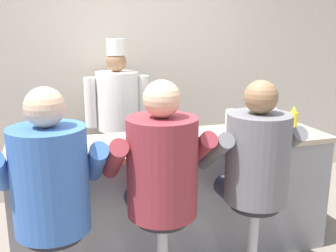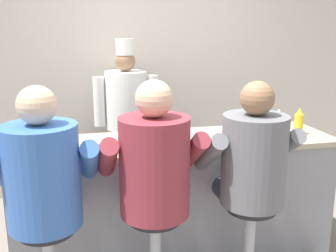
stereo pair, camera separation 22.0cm
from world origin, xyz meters
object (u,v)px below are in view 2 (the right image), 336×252
Objects in this scene: diner_seated_maroon at (153,171)px; diner_seated_grey at (251,165)px; cereal_bowl at (126,138)px; cook_in_whites_near at (127,114)px; mustard_bottle_yellow at (299,122)px; diner_seated_blue at (44,181)px; water_pitcher_clear at (236,122)px; hot_sauce_bottle_orange at (246,132)px; breakfast_plate at (54,153)px; ketchup_bottle_red at (278,126)px; coffee_mug_white at (96,149)px.

diner_seated_grey is at bearing -0.13° from diner_seated_maroon.
cereal_bowl is 1.12m from cook_in_whites_near.
diner_seated_blue is at bearing -165.78° from mustard_bottle_yellow.
diner_seated_maroon is (-0.81, -0.64, -0.12)m from water_pitcher_clear.
diner_seated_grey reaches higher than hot_sauce_bottle_orange.
diner_seated_grey reaches higher than breakfast_plate.
ketchup_bottle_red reaches higher than water_pitcher_clear.
cereal_bowl is at bearing 175.57° from mustard_bottle_yellow.
ketchup_bottle_red is at bearing -11.42° from cereal_bowl.
diner_seated_blue reaches higher than ketchup_bottle_red.
hot_sauce_bottle_orange reaches higher than coffee_mug_white.
water_pitcher_clear is at bearing 38.18° from diner_seated_maroon.
diner_seated_grey reaches higher than cereal_bowl.
mustard_bottle_yellow is at bearing 20.89° from diner_seated_maroon.
ketchup_bottle_red is at bearing -154.09° from mustard_bottle_yellow.
ketchup_bottle_red is 0.14× the size of cook_in_whites_near.
cereal_bowl is at bearing 46.97° from diner_seated_blue.
cook_in_whites_near is (0.05, 1.71, -0.00)m from diner_seated_maroon.
cook_in_whites_near is at bearing 63.73° from breakfast_plate.
water_pitcher_clear is 1.27× the size of coffee_mug_white.
cereal_bowl is 0.82m from diner_seated_blue.
mustard_bottle_yellow is at bearing 25.91° from ketchup_bottle_red.
cook_in_whites_near is at bearing 120.92° from hot_sauce_bottle_orange.
diner_seated_maroon reaches higher than diner_seated_blue.
coffee_mug_white is (-1.62, -0.18, -0.05)m from mustard_bottle_yellow.
diner_seated_blue is at bearing -179.95° from diner_seated_maroon.
cook_in_whites_near is at bearing 135.47° from mustard_bottle_yellow.
coffee_mug_white is at bearing -128.82° from cereal_bowl.
ketchup_bottle_red is 1.11m from diner_seated_maroon.
breakfast_plate is 0.16× the size of diner_seated_blue.
diner_seated_grey is (-0.38, -0.37, -0.15)m from ketchup_bottle_red.
hot_sauce_bottle_orange is at bearing -59.08° from cook_in_whites_near.
breakfast_plate is at bearing -176.51° from mustard_bottle_yellow.
diner_seated_blue is 1.01× the size of diner_seated_grey.
diner_seated_maroon is 1.71m from cook_in_whites_near.
cereal_bowl is (-1.38, 0.11, -0.07)m from mustard_bottle_yellow.
cook_in_whites_near is (0.66, 1.33, -0.04)m from breakfast_plate.
water_pitcher_clear is 1.12× the size of cereal_bowl.
diner_seated_grey is at bearing -16.66° from breakfast_plate.
diner_seated_blue is (-1.94, -0.49, -0.13)m from mustard_bottle_yellow.
mustard_bottle_yellow is (0.25, 0.12, -0.01)m from ketchup_bottle_red.
cook_in_whites_near reaches higher than diner_seated_blue.
coffee_mug_white is (0.28, -0.07, 0.03)m from breakfast_plate.
hot_sauce_bottle_orange is at bearing -173.64° from mustard_bottle_yellow.
coffee_mug_white is at bearing -14.12° from breakfast_plate.
cereal_bowl is 0.11× the size of diner_seated_maroon.
diner_seated_blue reaches higher than mustard_bottle_yellow.
ketchup_bottle_red is 0.35m from water_pitcher_clear.
ketchup_bottle_red is 0.17× the size of diner_seated_grey.
diner_seated_grey reaches higher than coffee_mug_white.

